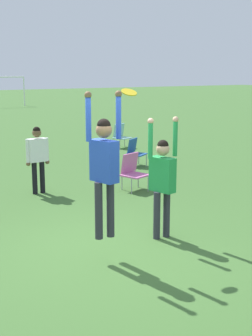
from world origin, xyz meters
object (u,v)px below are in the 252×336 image
(person_jumping, at_px, (104,161))
(person_spectator_near, at_px, (38,154))
(frisbee, at_px, (129,92))
(camping_chair_0, at_px, (121,135))
(camping_chair_2, at_px, (135,151))
(camping_chair_1, at_px, (133,170))
(person_defending, at_px, (162,175))

(person_jumping, bearing_deg, person_spectator_near, -21.93)
(frisbee, bearing_deg, person_spectator_near, 91.61)
(camping_chair_0, xyz_separation_m, camping_chair_2, (-1.28, -3.16, -0.03))
(camping_chair_0, relative_size, camping_chair_1, 1.00)
(camping_chair_1, bearing_deg, camping_chair_0, -135.90)
(camping_chair_0, xyz_separation_m, person_spectator_near, (-4.93, -4.83, 0.45))
(camping_chair_1, relative_size, camping_chair_2, 1.08)
(person_jumping, height_order, camping_chair_1, person_jumping)
(person_defending, height_order, frisbee, frisbee)
(person_defending, bearing_deg, camping_chair_2, 137.55)
(frisbee, distance_m, camping_chair_1, 4.35)
(camping_chair_2, bearing_deg, camping_chair_0, -146.03)
(frisbee, relative_size, camping_chair_0, 0.28)
(person_jumping, xyz_separation_m, frisbee, (0.56, 0.24, 0.99))
(person_defending, relative_size, camping_chair_0, 2.38)
(frisbee, bearing_deg, person_defending, 10.49)
(person_jumping, bearing_deg, camping_chair_2, -50.39)
(person_jumping, bearing_deg, person_defending, -90.00)
(person_defending, bearing_deg, frisbee, -95.50)
(person_spectator_near, bearing_deg, camping_chair_2, 21.80)
(camping_chair_0, height_order, person_spectator_near, person_spectator_near)
(person_jumping, bearing_deg, camping_chair_1, -52.18)
(person_defending, xyz_separation_m, camping_chair_0, (4.07, 8.77, -0.63))
(person_jumping, distance_m, person_defending, 1.43)
(frisbee, bearing_deg, camping_chair_1, 58.52)
(person_defending, bearing_deg, camping_chair_0, 139.13)
(person_spectator_near, bearing_deg, person_defending, -80.55)
(person_jumping, height_order, person_defending, person_jumping)
(person_defending, height_order, camping_chair_2, person_defending)
(person_defending, xyz_separation_m, camping_chair_2, (2.79, 5.61, -0.66))
(person_jumping, xyz_separation_m, person_spectator_near, (0.45, 4.31, -0.61))
(camping_chair_2, bearing_deg, frisbee, 24.37)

